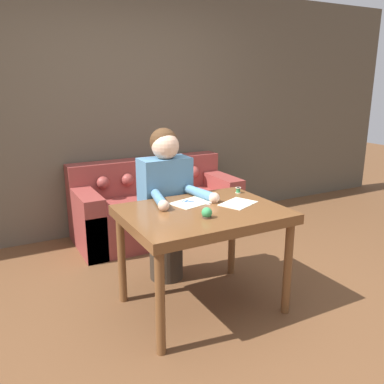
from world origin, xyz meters
TOP-DOWN VIEW (x-y plane):
  - ground_plane at (0.00, 0.00)m, footprint 16.00×16.00m
  - wall_back at (0.00, 1.99)m, footprint 8.00×0.06m
  - dining_table at (0.02, 0.08)m, footprint 1.10×0.83m
  - couch at (0.30, 1.59)m, footprint 1.72×0.79m
  - person at (-0.02, 0.62)m, footprint 0.49×0.62m
  - pattern_paper_main at (0.03, 0.27)m, footprint 0.34×0.27m
  - pattern_paper_offcut at (0.31, 0.08)m, footprint 0.32×0.28m
  - scissors at (0.03, 0.28)m, footprint 0.19×0.19m
  - thread_spool at (0.48, 0.33)m, footprint 0.04×0.04m
  - pin_cushion at (-0.05, -0.08)m, footprint 0.07×0.07m

SIDE VIEW (x-z plane):
  - ground_plane at x=0.00m, z-range 0.00..0.00m
  - couch at x=0.30m, z-range -0.10..0.70m
  - person at x=-0.02m, z-range 0.02..1.30m
  - dining_table at x=0.02m, z-range 0.29..1.05m
  - pattern_paper_main at x=0.03m, z-range 0.76..0.76m
  - pattern_paper_offcut at x=0.31m, z-range 0.76..0.76m
  - scissors at x=0.03m, z-range 0.76..0.76m
  - thread_spool at x=0.48m, z-range 0.76..0.80m
  - pin_cushion at x=-0.05m, z-range 0.75..0.83m
  - wall_back at x=0.00m, z-range 0.00..2.60m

